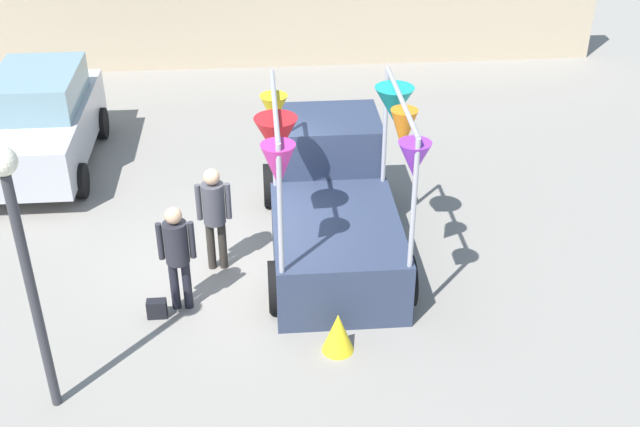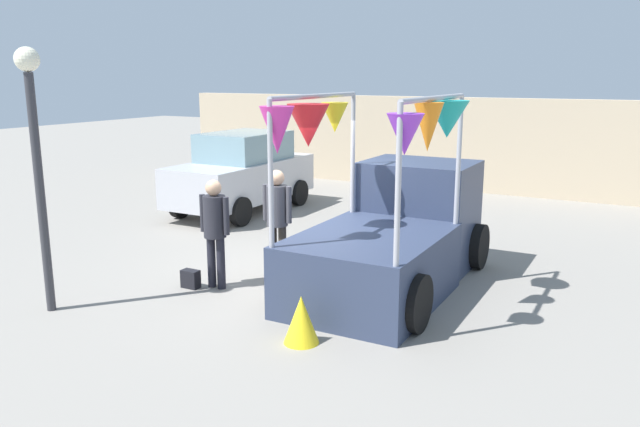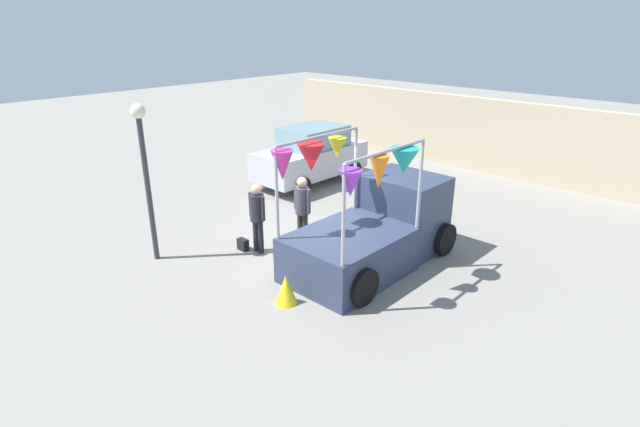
% 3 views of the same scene
% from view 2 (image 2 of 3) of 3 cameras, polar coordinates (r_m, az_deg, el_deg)
% --- Properties ---
extents(ground_plane, '(60.00, 60.00, 0.00)m').
position_cam_2_polar(ground_plane, '(10.20, -2.29, -5.78)').
color(ground_plane, gray).
extents(vendor_truck, '(2.53, 4.09, 2.95)m').
position_cam_2_polar(vendor_truck, '(9.78, 6.96, -1.31)').
color(vendor_truck, '#2D3851').
rests_on(vendor_truck, ground).
extents(parked_car, '(1.88, 4.00, 1.88)m').
position_cam_2_polar(parked_car, '(14.98, -7.11, 3.78)').
color(parked_car, '#B7B7BC').
rests_on(parked_car, ground).
extents(person_customer, '(0.53, 0.34, 1.68)m').
position_cam_2_polar(person_customer, '(9.54, -9.60, -0.90)').
color(person_customer, black).
rests_on(person_customer, ground).
extents(person_vendor, '(0.53, 0.34, 1.74)m').
position_cam_2_polar(person_vendor, '(10.05, -3.93, 0.14)').
color(person_vendor, '#2D2823').
rests_on(person_vendor, ground).
extents(handbag, '(0.28, 0.16, 0.28)m').
position_cam_2_polar(handbag, '(9.85, -11.75, -5.88)').
color(handbag, black).
rests_on(handbag, ground).
extents(street_lamp, '(0.32, 0.32, 3.57)m').
position_cam_2_polar(street_lamp, '(9.07, -24.60, 6.04)').
color(street_lamp, '#333338').
rests_on(street_lamp, ground).
extents(brick_boundary_wall, '(18.00, 0.36, 2.60)m').
position_cam_2_polar(brick_boundary_wall, '(18.08, 12.40, 6.22)').
color(brick_boundary_wall, tan).
rests_on(brick_boundary_wall, ground).
extents(folded_kite_bundle_sunflower, '(0.59, 0.59, 0.60)m').
position_cam_2_polar(folded_kite_bundle_sunflower, '(7.69, -1.73, -9.67)').
color(folded_kite_bundle_sunflower, yellow).
rests_on(folded_kite_bundle_sunflower, ground).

